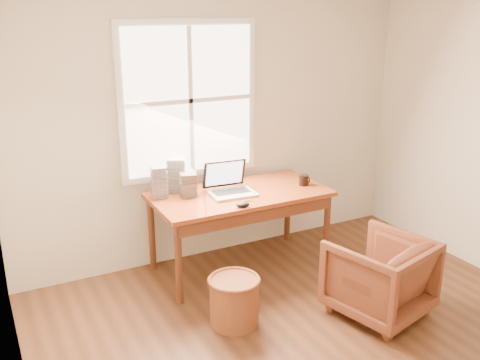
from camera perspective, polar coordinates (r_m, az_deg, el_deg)
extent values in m
cube|color=beige|center=(5.10, -2.42, 6.05)|extent=(4.00, 0.02, 2.60)
cube|color=beige|center=(2.49, -22.78, -8.47)|extent=(0.02, 4.50, 2.60)
cube|color=silver|center=(4.90, -5.47, 8.47)|extent=(1.32, 0.05, 1.42)
cube|color=white|center=(4.87, -5.33, 8.42)|extent=(1.20, 0.02, 1.30)
cube|color=silver|center=(4.86, -5.29, 8.40)|extent=(0.04, 0.02, 1.30)
cube|color=silver|center=(4.86, -5.29, 8.40)|extent=(1.20, 0.02, 0.04)
cube|color=brown|center=(4.85, -0.02, -1.55)|extent=(1.60, 0.80, 0.04)
imported|color=brown|center=(4.43, 14.63, -9.92)|extent=(0.84, 0.85, 0.64)
cylinder|color=brown|center=(4.22, -0.62, -12.85)|extent=(0.43, 0.43, 0.38)
ellipsoid|color=black|center=(4.49, 0.30, -2.65)|extent=(0.13, 0.10, 0.04)
cylinder|color=black|center=(5.06, 6.81, -0.01)|extent=(0.10, 0.10, 0.10)
cube|color=#B3B8BF|center=(4.86, -6.79, 0.52)|extent=(0.20, 0.19, 0.31)
cube|color=#28272D|center=(4.74, -5.54, -0.53)|extent=(0.15, 0.14, 0.21)
cube|color=#A9A9B7|center=(4.73, -8.66, -0.21)|extent=(0.14, 0.13, 0.28)
cube|color=#B6B9C2|center=(4.95, -5.64, 0.06)|extent=(0.14, 0.13, 0.17)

